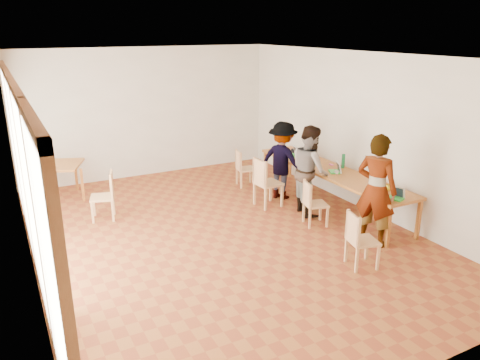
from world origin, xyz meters
name	(u,v)px	position (x,y,z in m)	size (l,w,h in m)	color
ground	(223,235)	(0.00, 0.00, 0.00)	(8.00, 8.00, 0.00)	#955024
wall_back	(148,113)	(0.00, 4.00, 1.50)	(6.00, 0.10, 3.00)	beige
wall_front	(412,249)	(0.00, -4.00, 1.50)	(6.00, 0.10, 3.00)	beige
wall_right	(363,132)	(3.00, 0.00, 1.50)	(0.10, 8.00, 3.00)	beige
window_wall	(24,177)	(-2.96, 0.00, 1.50)	(0.10, 8.00, 3.00)	white
ceiling	(220,54)	(0.00, 0.00, 3.02)	(6.00, 8.00, 0.04)	white
communal_table	(331,172)	(2.50, 0.27, 0.70)	(0.80, 4.00, 0.75)	#B26D27
side_table	(58,168)	(-2.21, 3.20, 0.67)	(0.90, 0.90, 0.75)	#B26D27
chair_near	(358,234)	(1.27, -1.94, 0.53)	(0.48, 0.48, 0.46)	tan
chair_mid	(311,199)	(1.60, -0.35, 0.50)	(0.47, 0.47, 0.44)	tan
chair_far	(264,178)	(1.31, 0.82, 0.60)	(0.49, 0.49, 0.52)	tan
chair_empty	(242,165)	(1.53, 2.16, 0.50)	(0.44, 0.44, 0.43)	tan
chair_spare	(107,191)	(-1.56, 1.65, 0.55)	(0.52, 0.52, 0.48)	tan
person_near	(376,190)	(2.06, -1.43, 0.93)	(0.68, 0.44, 1.86)	gray
person_mid	(310,170)	(1.92, 0.17, 0.85)	(0.83, 0.65, 1.71)	gray
person_far	(282,161)	(1.90, 1.10, 0.81)	(1.04, 0.60, 1.61)	gray
laptop_near	(397,195)	(2.43, -1.52, 0.81)	(0.28, 0.29, 0.21)	green
laptop_mid	(336,169)	(2.49, 0.08, 0.81)	(0.29, 0.31, 0.21)	green
laptop_far	(294,153)	(2.44, 1.47, 0.81)	(0.29, 0.31, 0.22)	green
yellow_mug	(389,187)	(2.62, -1.15, 0.80)	(0.12, 0.12, 0.10)	gold
green_bottle	(343,161)	(2.79, 0.26, 0.89)	(0.07, 0.07, 0.28)	#147237
clear_glass	(384,197)	(2.21, -1.46, 0.80)	(0.07, 0.07, 0.09)	silver
condiment_cup	(337,172)	(2.43, 0.01, 0.78)	(0.08, 0.08, 0.06)	white
pink_phone	(331,165)	(2.72, 0.53, 0.76)	(0.05, 0.10, 0.01)	#F458AE
black_pouch	(297,151)	(2.62, 1.61, 0.80)	(0.16, 0.26, 0.09)	black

